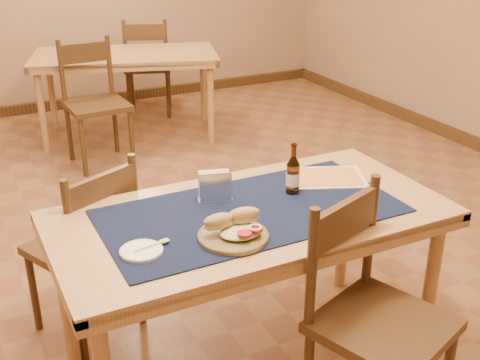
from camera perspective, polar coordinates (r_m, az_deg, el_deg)
name	(u,v)px	position (r m, az deg, el deg)	size (l,w,h in m)	color
room	(173,19)	(2.94, -6.36, 14.93)	(6.04, 7.04, 2.84)	brown
main_table	(251,229)	(2.47, 1.04, -4.71)	(1.60, 0.80, 0.75)	tan
placemat	(251,211)	(2.43, 1.06, -2.94)	(1.20, 0.60, 0.01)	#0F1637
baseboard	(184,265)	(3.41, -5.34, -8.04)	(6.00, 7.00, 0.10)	#462F19
back_table	(126,63)	(5.42, -10.80, 10.87)	(1.73, 1.22, 0.75)	tan
chair_main_far	(88,245)	(2.85, -14.26, -6.03)	(0.55, 0.55, 0.89)	#462F19
chair_main_near	(373,316)	(2.32, 12.54, -12.44)	(0.56, 0.56, 0.95)	#462F19
chair_back_near	(95,101)	(4.88, -13.59, 7.28)	(0.47, 0.47, 0.98)	#462F19
chair_back_far	(148,65)	(6.06, -8.74, 10.73)	(0.57, 0.57, 0.96)	#462F19
sandwich_plate	(235,231)	(2.22, -0.52, -4.86)	(0.26, 0.26, 0.10)	brown
side_plate	(141,251)	(2.17, -9.34, -6.62)	(0.15, 0.15, 0.01)	silver
fork	(155,244)	(2.19, -8.11, -6.04)	(0.14, 0.04, 0.00)	#A0E67E
beer_bottle	(293,175)	(2.56, 5.04, 0.47)	(0.06, 0.06, 0.22)	#46260C
napkin_holder	(215,187)	(2.50, -2.40, -0.63)	(0.15, 0.09, 0.13)	white
menu_card	(327,177)	(2.75, 8.20, 0.27)	(0.41, 0.36, 0.01)	beige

